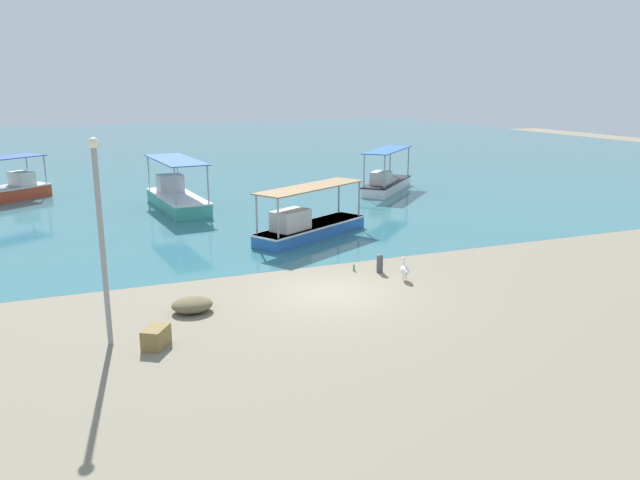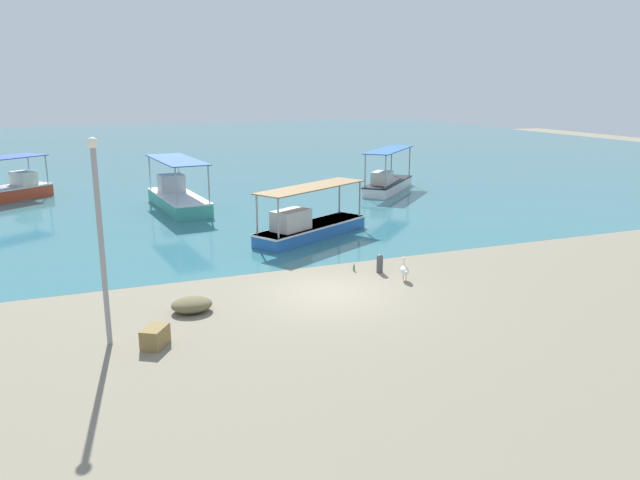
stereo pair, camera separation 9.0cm
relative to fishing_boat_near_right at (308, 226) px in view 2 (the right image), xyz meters
The scene contains 12 objects.
ground 7.53m from the fishing_boat_near_right, 105.31° to the right, with size 120.00×120.00×0.00m, color gray.
harbor_water 40.81m from the fishing_boat_near_right, 92.78° to the left, with size 110.00×90.00×0.00m, color #347078.
fishing_boat_near_right is the anchor object (origin of this frame).
fishing_boat_near_left 20.23m from the fishing_boat_near_right, 129.61° to the left, with size 4.88×4.39×2.50m.
fishing_boat_far_right 13.27m from the fishing_boat_near_right, 46.85° to the left, with size 5.43×5.51×2.64m.
fishing_boat_far_left 9.90m from the fishing_boat_near_right, 115.15° to the left, with size 2.56×6.58×2.72m.
pelican 7.02m from the fishing_boat_near_right, 82.30° to the right, with size 0.42×0.80×0.80m.
lamp_post 12.85m from the fishing_boat_near_right, 135.30° to the right, with size 0.28×0.28×5.40m.
mooring_bollard 5.84m from the fishing_boat_near_right, 84.40° to the right, with size 0.24×0.24×0.68m.
net_pile 9.76m from the fishing_boat_near_right, 131.82° to the right, with size 1.23×1.04×0.44m, color brown.
cargo_crate 12.32m from the fishing_boat_near_right, 129.69° to the right, with size 0.81×0.50×0.52m, color olive.
glass_bottle 5.29m from the fishing_boat_near_right, 92.26° to the right, with size 0.07×0.07×0.27m.
Camera 2 is at (-7.54, -17.84, 6.65)m, focal length 35.00 mm.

